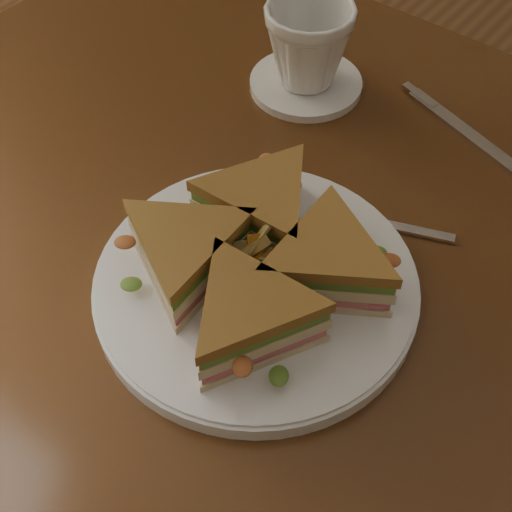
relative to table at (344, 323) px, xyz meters
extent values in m
cube|color=#341C0C|center=(0.00, 0.00, 0.08)|extent=(1.20, 0.80, 0.04)
cylinder|color=black|center=(-0.54, 0.34, -0.30)|extent=(0.06, 0.06, 0.71)
cylinder|color=white|center=(-0.05, -0.08, 0.11)|extent=(0.29, 0.29, 0.02)
cube|color=silver|center=(0.00, 0.06, 0.10)|extent=(0.12, 0.06, 0.00)
ellipsoid|color=silver|center=(-0.09, 0.02, 0.10)|extent=(0.05, 0.03, 0.01)
cube|color=silver|center=(0.01, 0.23, 0.10)|extent=(0.20, 0.08, 0.00)
cube|color=silver|center=(-0.08, 0.25, 0.10)|extent=(0.05, 0.02, 0.00)
cylinder|color=white|center=(-0.19, 0.19, 0.10)|extent=(0.13, 0.13, 0.01)
imported|color=white|center=(-0.19, 0.19, 0.16)|extent=(0.12, 0.12, 0.09)
camera|label=1|loc=(0.19, -0.39, 0.62)|focal=50.00mm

